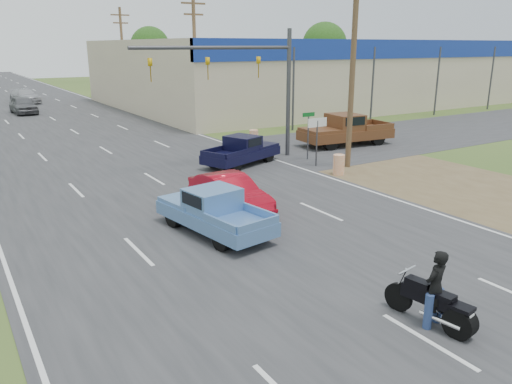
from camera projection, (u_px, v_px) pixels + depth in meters
ground at (427, 342)px, 10.70m from camera, size 200.00×200.00×0.00m
main_road at (53, 119)px, 43.16m from camera, size 15.00×180.00×0.02m
cross_road at (140, 170)px, 25.30m from camera, size 120.00×10.00×0.02m
dirt_verge at (412, 175)px, 24.44m from camera, size 8.00×18.00×0.01m
big_box_store at (337, 70)px, 58.53m from camera, size 50.00×28.10×6.60m
utility_pole_1 at (353, 62)px, 24.61m from camera, size 2.00×0.28×10.00m
utility_pole_2 at (195, 56)px, 39.21m from camera, size 2.00×0.28×10.00m
utility_pole_3 at (123, 53)px, 53.82m from camera, size 2.00×0.28×10.00m
tree_3 at (324, 45)px, 93.89m from camera, size 8.40×8.40×10.40m
tree_5 at (150, 47)px, 101.48m from camera, size 7.98×7.98×9.88m
barrel_0 at (339, 165)px, 24.39m from camera, size 0.56×0.56×1.00m
barrel_1 at (254, 138)px, 31.49m from camera, size 0.56×0.56×1.00m
lane_sign at (317, 130)px, 25.72m from camera, size 1.20×0.08×2.52m
street_name_sign at (308, 131)px, 27.32m from camera, size 0.80×0.08×2.61m
signal_mast at (247, 71)px, 26.12m from camera, size 9.12×0.40×7.00m
red_convertible at (230, 194)px, 18.93m from camera, size 1.62×4.26×1.39m
motorcycle at (436, 306)px, 11.14m from camera, size 0.79×2.24×1.14m
rider at (435, 291)px, 11.08m from camera, size 0.69×0.51×1.72m
blue_pickup at (212, 210)px, 16.79m from camera, size 2.46×4.85×1.54m
navy_pickup at (243, 150)px, 26.43m from camera, size 4.97×3.29×1.54m
brown_pickup at (344, 130)px, 31.44m from camera, size 6.19×2.92×1.98m
distant_car_grey at (23, 105)px, 46.12m from camera, size 2.18×4.82×1.61m
distant_car_silver at (25, 96)px, 54.66m from camera, size 2.96×5.54×1.53m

